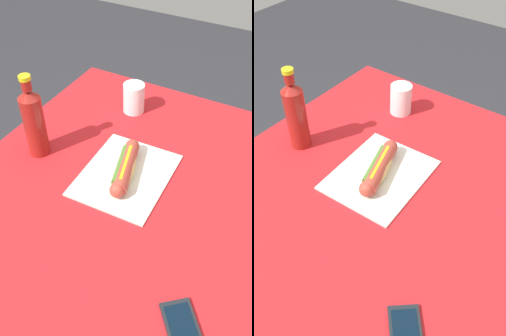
{
  "view_description": "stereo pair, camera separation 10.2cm",
  "coord_description": "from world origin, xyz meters",
  "views": [
    {
      "loc": [
        -0.62,
        -0.33,
        1.47
      ],
      "look_at": [
        0.03,
        0.02,
        0.76
      ],
      "focal_mm": 38.68,
      "sensor_mm": 36.0,
      "label": 1
    },
    {
      "loc": [
        -0.57,
        -0.42,
        1.47
      ],
      "look_at": [
        0.03,
        0.02,
        0.76
      ],
      "focal_mm": 38.68,
      "sensor_mm": 36.0,
      "label": 2
    }
  ],
  "objects": [
    {
      "name": "paper_wrapper",
      "position": [
        0.03,
        0.02,
        0.74
      ],
      "size": [
        0.3,
        0.25,
        0.01
      ],
      "primitive_type": "cube",
      "rotation": [
        0.0,
        0.0,
        0.04
      ],
      "color": "silver",
      "rests_on": "dining_table"
    },
    {
      "name": "drinking_cup",
      "position": [
        0.33,
        0.15,
        0.79
      ],
      "size": [
        0.07,
        0.07,
        0.1
      ],
      "primitive_type": "cylinder",
      "color": "white",
      "rests_on": "dining_table"
    },
    {
      "name": "dining_table",
      "position": [
        0.0,
        0.0,
        0.6
      ],
      "size": [
        1.04,
        0.9,
        0.73
      ],
      "color": "brown",
      "rests_on": "ground"
    },
    {
      "name": "ground_plane",
      "position": [
        0.0,
        0.0,
        0.0
      ],
      "size": [
        6.0,
        6.0,
        0.0
      ],
      "primitive_type": "plane",
      "color": "#2D2D33",
      "rests_on": "ground"
    },
    {
      "name": "hot_dog",
      "position": [
        0.03,
        0.02,
        0.77
      ],
      "size": [
        0.22,
        0.1,
        0.05
      ],
      "color": "#DBB26B",
      "rests_on": "paper_wrapper"
    },
    {
      "name": "soda_bottle",
      "position": [
        -0.01,
        0.31,
        0.85
      ],
      "size": [
        0.06,
        0.06,
        0.26
      ],
      "color": "maroon",
      "rests_on": "dining_table"
    },
    {
      "name": "cell_phone",
      "position": [
        -0.31,
        -0.29,
        0.74
      ],
      "size": [
        0.14,
        0.13,
        0.01
      ],
      "color": "black",
      "rests_on": "dining_table"
    }
  ]
}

